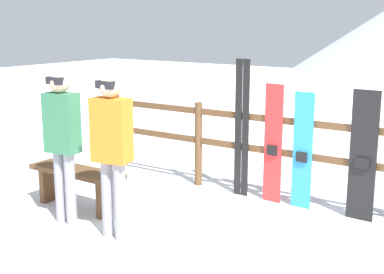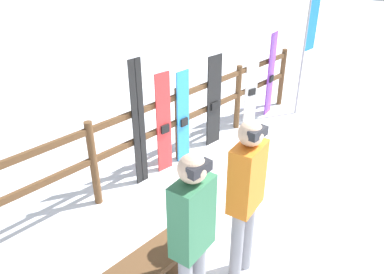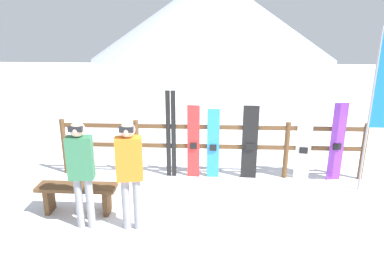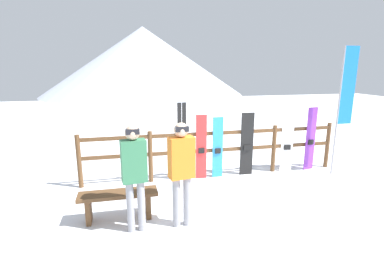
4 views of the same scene
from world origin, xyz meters
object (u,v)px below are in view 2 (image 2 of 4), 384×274
(snowboard_black_stripe, at_px, (214,101))
(snowboard_red, at_px, (164,124))
(person_orange, at_px, (246,191))
(snowboard_blue, at_px, (183,118))
(snowboard_purple, at_px, (271,75))
(rental_flag, at_px, (312,15))
(ski_pair_black, at_px, (139,125))
(snowboard_white, at_px, (251,88))
(person_plaid_green, at_px, (192,231))

(snowboard_black_stripe, bearing_deg, snowboard_red, -180.00)
(person_orange, height_order, snowboard_blue, person_orange)
(snowboard_purple, distance_m, rental_flag, 1.25)
(snowboard_black_stripe, bearing_deg, snowboard_purple, 0.00)
(person_orange, relative_size, snowboard_purple, 1.09)
(ski_pair_black, xyz_separation_m, snowboard_purple, (3.24, -0.00, -0.11))
(person_orange, relative_size, snowboard_red, 1.14)
(snowboard_black_stripe, relative_size, snowboard_purple, 0.95)
(snowboard_blue, bearing_deg, person_orange, -122.00)
(ski_pair_black, distance_m, snowboard_black_stripe, 1.56)
(snowboard_red, relative_size, rental_flag, 0.50)
(snowboard_red, distance_m, snowboard_black_stripe, 1.11)
(snowboard_red, distance_m, snowboard_purple, 2.79)
(snowboard_purple, bearing_deg, snowboard_white, -179.98)
(snowboard_black_stripe, xyz_separation_m, rental_flag, (2.15, -0.43, 1.12))
(person_orange, distance_m, snowboard_purple, 4.14)
(snowboard_black_stripe, height_order, snowboard_purple, snowboard_purple)
(person_plaid_green, bearing_deg, ski_pair_black, 60.41)
(person_plaid_green, distance_m, ski_pair_black, 2.28)
(snowboard_purple, relative_size, rental_flag, 0.53)
(snowboard_black_stripe, xyz_separation_m, snowboard_white, (1.05, -0.00, -0.06))
(snowboard_red, bearing_deg, person_orange, -113.13)
(ski_pair_black, xyz_separation_m, snowboard_red, (0.45, -0.00, -0.15))
(person_plaid_green, height_order, snowboard_white, person_plaid_green)
(person_plaid_green, relative_size, snowboard_blue, 1.20)
(snowboard_red, height_order, snowboard_white, snowboard_red)
(snowboard_red, height_order, snowboard_blue, snowboard_red)
(ski_pair_black, xyz_separation_m, snowboard_blue, (0.84, -0.00, -0.18))
(snowboard_purple, bearing_deg, ski_pair_black, 179.94)
(person_plaid_green, xyz_separation_m, snowboard_black_stripe, (2.68, 1.97, -0.27))
(ski_pair_black, xyz_separation_m, snowboard_white, (2.60, -0.00, -0.21))
(ski_pair_black, distance_m, snowboard_purple, 3.24)
(person_orange, height_order, snowboard_red, person_orange)
(snowboard_white, distance_m, rental_flag, 1.67)
(person_orange, distance_m, rental_flag, 4.47)
(ski_pair_black, bearing_deg, snowboard_blue, -0.24)
(snowboard_white, distance_m, snowboard_purple, 0.64)
(snowboard_red, bearing_deg, snowboard_purple, 0.00)
(person_orange, relative_size, snowboard_blue, 1.20)
(snowboard_blue, height_order, rental_flag, rental_flag)
(snowboard_white, relative_size, snowboard_purple, 0.87)
(person_orange, bearing_deg, person_plaid_green, -179.91)
(ski_pair_black, relative_size, snowboard_black_stripe, 1.18)
(snowboard_blue, xyz_separation_m, snowboard_purple, (2.40, 0.00, 0.07))
(ski_pair_black, relative_size, snowboard_blue, 1.25)
(person_plaid_green, distance_m, snowboard_white, 4.23)
(snowboard_blue, bearing_deg, snowboard_black_stripe, 0.01)
(ski_pair_black, bearing_deg, rental_flag, -6.60)
(snowboard_black_stripe, bearing_deg, person_orange, -134.68)
(snowboard_purple, bearing_deg, snowboard_black_stripe, -180.00)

